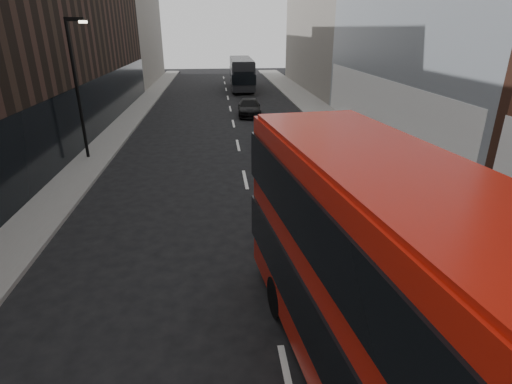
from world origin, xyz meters
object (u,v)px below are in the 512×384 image
object	(u,v)px
car_b	(302,126)
grey_bus	(241,73)
red_bus	(423,321)
car_c	(249,107)
street_lamp	(77,81)
car_a	(296,146)

from	to	relation	value
car_b	grey_bus	bearing A→B (deg)	89.68
red_bus	car_c	distance (m)	28.26
street_lamp	grey_bus	xyz separation A→B (m)	(10.03, 25.92, -2.34)
red_bus	car_b	size ratio (longest dim) A/B	2.97
street_lamp	red_bus	xyz separation A→B (m)	(9.94, -17.16, -1.58)
red_bus	car_c	xyz separation A→B (m)	(-0.25, 28.19, -1.95)
car_b	car_c	size ratio (longest dim) A/B	0.89
street_lamp	car_a	xyz separation A→B (m)	(11.20, -1.14, -3.41)
street_lamp	car_b	world-z (taller)	street_lamp
car_a	car_b	size ratio (longest dim) A/B	1.14
street_lamp	red_bus	distance (m)	19.89
street_lamp	car_c	bearing A→B (deg)	48.72
car_a	car_c	size ratio (longest dim) A/B	1.02
street_lamp	grey_bus	distance (m)	27.89
grey_bus	car_a	world-z (taller)	grey_bus
car_a	grey_bus	bearing A→B (deg)	88.37
car_a	car_b	xyz separation A→B (m)	(1.36, 5.00, -0.12)
car_b	red_bus	bearing A→B (deg)	-103.95
red_bus	grey_bus	bearing A→B (deg)	82.60
street_lamp	car_a	distance (m)	11.76
red_bus	grey_bus	size ratio (longest dim) A/B	1.10
red_bus	car_a	xyz separation A→B (m)	(1.26, 16.02, -1.83)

